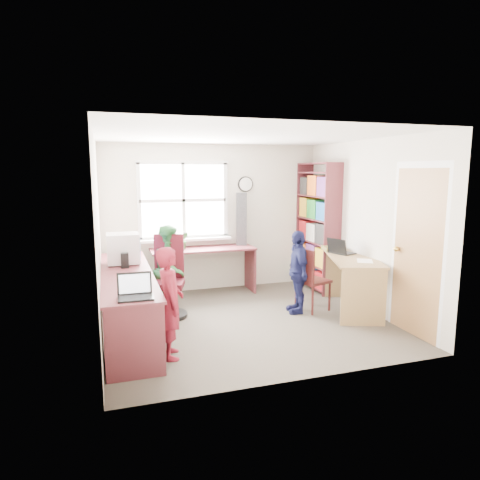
{
  "coord_description": "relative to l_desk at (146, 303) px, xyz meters",
  "views": [
    {
      "loc": [
        -1.72,
        -5.15,
        1.97
      ],
      "look_at": [
        0.0,
        0.25,
        1.05
      ],
      "focal_mm": 32.0,
      "sensor_mm": 36.0,
      "label": 1
    }
  ],
  "objects": [
    {
      "name": "right_desk",
      "position": [
        2.9,
        0.27,
        0.1
      ],
      "size": [
        1.02,
        1.46,
        0.77
      ],
      "rotation": [
        0.0,
        0.0,
        -0.34
      ],
      "color": "#9E7D4F",
      "rests_on": "ground"
    },
    {
      "name": "cd_tower",
      "position": [
        1.74,
        1.81,
        0.73
      ],
      "size": [
        0.21,
        0.2,
        0.87
      ],
      "rotation": [
        0.0,
        0.0,
        -0.28
      ],
      "color": "black",
      "rests_on": "l_desk"
    },
    {
      "name": "room",
      "position": [
        1.32,
        0.38,
        0.76
      ],
      "size": [
        3.64,
        3.44,
        2.44
      ],
      "color": "#3F3932",
      "rests_on": "ground"
    },
    {
      "name": "potted_plant",
      "position": [
        0.75,
        1.71,
        0.43
      ],
      "size": [
        0.16,
        0.13,
        0.27
      ],
      "primitive_type": "imported",
      "rotation": [
        0.0,
        0.0,
        0.04
      ],
      "color": "#29682A",
      "rests_on": "l_desk"
    },
    {
      "name": "laptop_left",
      "position": [
        -0.16,
        -0.72,
        0.35
      ],
      "size": [
        0.34,
        0.28,
        0.23
      ],
      "rotation": [
        0.0,
        0.0,
        -0.02
      ],
      "color": "black",
      "rests_on": "l_desk"
    },
    {
      "name": "paper_b",
      "position": [
        2.9,
        -0.0,
        0.31
      ],
      "size": [
        0.31,
        0.34,
        0.0
      ],
      "rotation": [
        0.0,
        0.0,
        -0.53
      ],
      "color": "white",
      "rests_on": "right_desk"
    },
    {
      "name": "crt_monitor",
      "position": [
        -0.2,
        0.88,
        0.5
      ],
      "size": [
        0.42,
        0.37,
        0.41
      ],
      "rotation": [
        0.0,
        0.0,
        0.0
      ],
      "color": "white",
      "rests_on": "l_desk"
    },
    {
      "name": "speaker_a",
      "position": [
        -0.2,
        0.63,
        0.39
      ],
      "size": [
        0.1,
        0.1,
        0.19
      ],
      "rotation": [
        0.0,
        0.0,
        -0.0
      ],
      "color": "black",
      "rests_on": "l_desk"
    },
    {
      "name": "paper_a",
      "position": [
        -0.15,
        -0.04,
        0.3
      ],
      "size": [
        0.29,
        0.33,
        0.0
      ],
      "rotation": [
        0.0,
        0.0,
        0.44
      ],
      "color": "white",
      "rests_on": "l_desk"
    },
    {
      "name": "person_green",
      "position": [
        0.42,
        1.01,
        0.16
      ],
      "size": [
        0.67,
        0.74,
        1.23
      ],
      "primitive_type": "imported",
      "rotation": [
        0.0,
        0.0,
        1.13
      ],
      "color": "#30793C",
      "rests_on": "ground"
    },
    {
      "name": "laptop_right",
      "position": [
        2.85,
        0.55,
        0.37
      ],
      "size": [
        0.38,
        0.41,
        0.23
      ],
      "rotation": [
        0.0,
        0.0,
        1.91
      ],
      "color": "black",
      "rests_on": "right_desk"
    },
    {
      "name": "speaker_b",
      "position": [
        -0.18,
        1.06,
        0.39
      ],
      "size": [
        0.1,
        0.1,
        0.18
      ],
      "rotation": [
        0.0,
        0.0,
        -0.1
      ],
      "color": "black",
      "rests_on": "l_desk"
    },
    {
      "name": "wooden_chair",
      "position": [
        2.3,
        0.41,
        0.03
      ],
      "size": [
        0.49,
        0.49,
        0.9
      ],
      "rotation": [
        0.0,
        0.0,
        0.31
      ],
      "color": "#471917",
      "rests_on": "ground"
    },
    {
      "name": "l_desk",
      "position": [
        0.0,
        0.0,
        0.0
      ],
      "size": [
        2.38,
        2.95,
        0.75
      ],
      "color": "maroon",
      "rests_on": "ground"
    },
    {
      "name": "person_red",
      "position": [
        0.2,
        -0.52,
        0.14
      ],
      "size": [
        0.31,
        0.45,
        1.19
      ],
      "primitive_type": "imported",
      "rotation": [
        0.0,
        0.0,
        1.51
      ],
      "color": "maroon",
      "rests_on": "ground"
    },
    {
      "name": "person_navy",
      "position": [
        2.11,
        0.42,
        0.12
      ],
      "size": [
        0.39,
        0.72,
        1.16
      ],
      "primitive_type": "imported",
      "rotation": [
        0.0,
        0.0,
        -1.74
      ],
      "color": "#151843",
      "rests_on": "ground"
    },
    {
      "name": "bookshelf",
      "position": [
        2.96,
        1.47,
        0.55
      ],
      "size": [
        0.3,
        1.02,
        2.1
      ],
      "color": "maroon",
      "rests_on": "ground"
    },
    {
      "name": "game_box",
      "position": [
        2.9,
        0.82,
        0.34
      ],
      "size": [
        0.36,
        0.36,
        0.06
      ],
      "rotation": [
        0.0,
        0.0,
        -0.22
      ],
      "color": "red",
      "rests_on": "right_desk"
    },
    {
      "name": "swivel_chair",
      "position": [
        0.38,
        0.83,
        0.02
      ],
      "size": [
        0.64,
        0.64,
        1.11
      ],
      "rotation": [
        0.0,
        0.0,
        -0.29
      ],
      "color": "black",
      "rests_on": "ground"
    }
  ]
}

